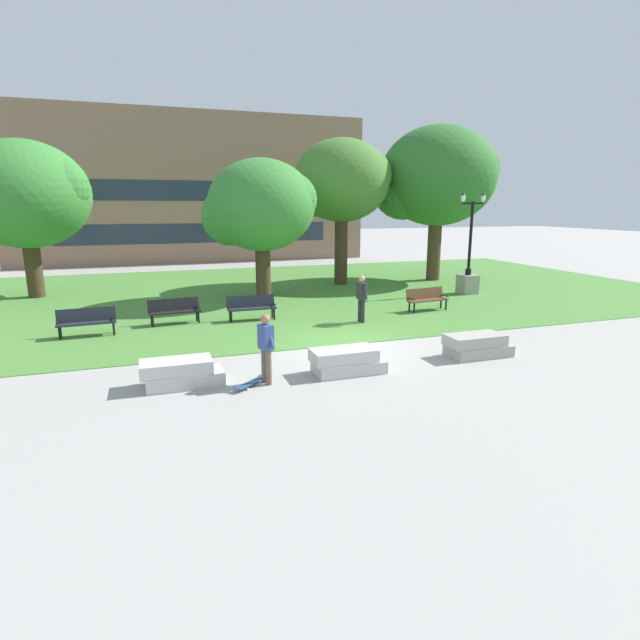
{
  "coord_description": "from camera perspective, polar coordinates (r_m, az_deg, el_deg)",
  "views": [
    {
      "loc": [
        -5.53,
        -13.74,
        4.22
      ],
      "look_at": [
        -1.33,
        -1.4,
        1.2
      ],
      "focal_mm": 28.0,
      "sensor_mm": 36.0,
      "label": 1
    }
  ],
  "objects": [
    {
      "name": "park_bench_near_left",
      "position": [
        20.69,
        12.08,
        2.5
      ],
      "size": [
        1.85,
        0.76,
        0.9
      ],
      "color": "brown",
      "rests_on": "grass_lawn"
    },
    {
      "name": "tree_far_right",
      "position": [
        29.17,
        13.14,
        15.56
      ],
      "size": [
        6.64,
        6.32,
        8.42
      ],
      "color": "#4C3823",
      "rests_on": "grass_lawn"
    },
    {
      "name": "park_bench_near_right",
      "position": [
        17.98,
        -25.13,
        -0.03
      ],
      "size": [
        1.83,
        0.64,
        0.9
      ],
      "color": "#1E232D",
      "rests_on": "grass_lawn"
    },
    {
      "name": "grass_lawn",
      "position": [
        24.74,
        -5.61,
        3.18
      ],
      "size": [
        40.0,
        20.0,
        0.02
      ],
      "primitive_type": "cube",
      "color": "#4C8438",
      "rests_on": "ground"
    },
    {
      "name": "concrete_block_right",
      "position": [
        14.89,
        17.49,
        -2.82
      ],
      "size": [
        1.87,
        0.9,
        0.64
      ],
      "color": "#9E9991",
      "rests_on": "ground"
    },
    {
      "name": "building_facade_distant",
      "position": [
        38.41,
        -14.06,
        14.37
      ],
      "size": [
        25.7,
        1.03,
        10.75
      ],
      "color": "#8E6B56",
      "rests_on": "ground"
    },
    {
      "name": "park_bench_far_left",
      "position": [
        18.75,
        -7.85,
        1.59
      ],
      "size": [
        1.8,
        0.53,
        0.9
      ],
      "color": "#1E232D",
      "rests_on": "grass_lawn"
    },
    {
      "name": "tree_near_left",
      "position": [
        26.51,
        -30.85,
        12.05
      ],
      "size": [
        5.89,
        5.61,
        7.03
      ],
      "color": "#42301E",
      "rests_on": "grass_lawn"
    },
    {
      "name": "concrete_block_left",
      "position": [
        12.83,
        3.04,
        -4.74
      ],
      "size": [
        1.88,
        0.9,
        0.64
      ],
      "color": "#BCB7B2",
      "rests_on": "ground"
    },
    {
      "name": "tree_near_right",
      "position": [
        22.63,
        -6.86,
        12.71
      ],
      "size": [
        4.96,
        4.72,
        6.19
      ],
      "color": "#42301E",
      "rests_on": "grass_lawn"
    },
    {
      "name": "ground_plane",
      "position": [
        15.4,
        3.02,
        -2.88
      ],
      "size": [
        140.0,
        140.0,
        0.0
      ],
      "primitive_type": "plane",
      "color": "#A3A09B"
    },
    {
      "name": "skateboard",
      "position": [
        12.04,
        -8.01,
        -7.17
      ],
      "size": [
        0.91,
        0.81,
        0.14
      ],
      "color": "#2D4C75",
      "rests_on": "ground"
    },
    {
      "name": "person_skateboarder",
      "position": [
        11.95,
        -6.2,
        -2.85
      ],
      "size": [
        0.34,
        0.6,
        1.71
      ],
      "color": "brown",
      "rests_on": "ground"
    },
    {
      "name": "park_bench_far_right",
      "position": [
        18.72,
        -16.31,
        1.17
      ],
      "size": [
        1.85,
        0.74,
        0.9
      ],
      "color": "black",
      "rests_on": "grass_lawn"
    },
    {
      "name": "person_bystander_near_lawn",
      "position": [
        18.15,
        4.78,
        2.72
      ],
      "size": [
        0.29,
        0.76,
        1.71
      ],
      "color": "#28282D",
      "rests_on": "grass_lawn"
    },
    {
      "name": "concrete_block_center",
      "position": [
        12.39,
        -15.57,
        -5.87
      ],
      "size": [
        1.92,
        0.9,
        0.64
      ],
      "color": "#BCB7B2",
      "rests_on": "ground"
    },
    {
      "name": "tree_far_left",
      "position": [
        26.97,
        2.34,
        15.46
      ],
      "size": [
        5.27,
        5.02,
        7.56
      ],
      "color": "#42301E",
      "rests_on": "grass_lawn"
    },
    {
      "name": "lamp_post_center",
      "position": [
        25.16,
        16.57,
        5.13
      ],
      "size": [
        1.32,
        0.8,
        4.76
      ],
      "color": "gray",
      "rests_on": "grass_lawn"
    }
  ]
}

